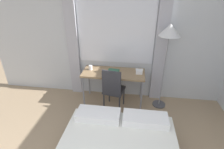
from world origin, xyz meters
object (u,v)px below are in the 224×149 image
at_px(book, 113,71).
at_px(desk_chair, 113,88).
at_px(desk, 113,75).
at_px(standing_lamp, 169,36).
at_px(mug, 91,68).
at_px(telephone, 139,71).

bearing_deg(book, desk_chair, -82.83).
xyz_separation_m(desk, desk_chair, (0.03, -0.30, -0.15)).
bearing_deg(standing_lamp, book, 178.45).
xyz_separation_m(desk, standing_lamp, (1.03, -0.00, 0.87)).
distance_m(standing_lamp, mug, 1.72).
bearing_deg(telephone, desk, -177.84).
height_order(desk_chair, mug, desk_chair).
bearing_deg(telephone, mug, 178.16).
bearing_deg(desk, book, 108.10).
bearing_deg(telephone, standing_lamp, -2.62).
bearing_deg(desk_chair, book, 107.93).
distance_m(standing_lamp, telephone, 0.91).
relative_size(desk, desk_chair, 1.36).
bearing_deg(telephone, book, 179.42).
height_order(desk, mug, mug).
distance_m(book, mug, 0.50).
relative_size(desk, standing_lamp, 0.74).
bearing_deg(mug, telephone, -1.84).
distance_m(desk_chair, book, 0.39).
bearing_deg(standing_lamp, mug, 177.91).
bearing_deg(desk_chair, desk, 106.93).
bearing_deg(desk, mug, 173.95).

